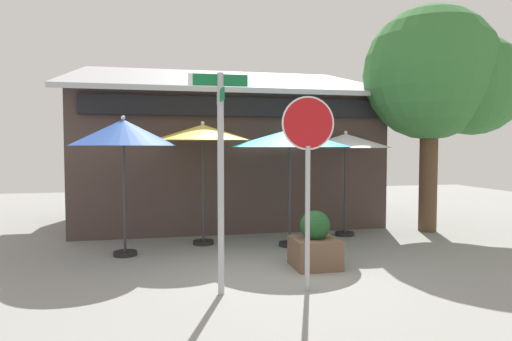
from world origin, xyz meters
TOP-DOWN VIEW (x-y plane):
  - ground_plane at (0.00, 0.00)m, footprint 28.00×28.00m
  - cafe_building at (-0.13, 5.17)m, footprint 8.15×5.39m
  - street_sign_post at (-1.11, -1.39)m, footprint 0.82×0.76m
  - stop_sign at (0.13, -1.50)m, footprint 0.77×0.07m
  - patio_umbrella_royal_blue_left at (-2.59, 1.22)m, footprint 1.97×1.97m
  - patio_umbrella_mustard_center at (-1.04, 1.89)m, footprint 2.07×2.07m
  - patio_umbrella_teal_right at (0.71, 1.35)m, footprint 2.57×2.57m
  - patio_umbrella_ivory_far_right at (2.29, 2.14)m, footprint 2.12×2.12m
  - shade_tree at (4.74, 2.10)m, footprint 3.66×3.21m
  - sidewalk_planter at (0.67, -0.33)m, footprint 0.77×0.77m

SIDE VIEW (x-z plane):
  - ground_plane at x=0.00m, z-range -0.10..0.00m
  - sidewalk_planter at x=0.67m, z-range -0.09..0.90m
  - cafe_building at x=-0.13m, z-range -0.55..4.10m
  - street_sign_post at x=-1.11m, z-range 0.31..3.41m
  - stop_sign at x=0.13m, z-range 0.55..3.34m
  - patio_umbrella_ivory_far_right at x=2.29m, z-range 0.97..3.41m
  - patio_umbrella_teal_right at x=0.71m, z-range 0.98..3.49m
  - patio_umbrella_royal_blue_left at x=-2.59m, z-range 0.99..3.65m
  - patio_umbrella_mustard_center at x=-1.04m, z-range 1.04..3.66m
  - shade_tree at x=4.74m, z-range 1.01..6.46m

